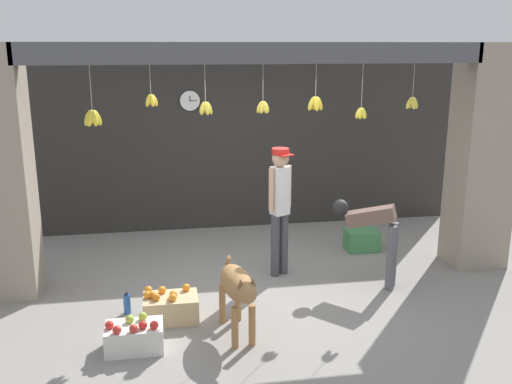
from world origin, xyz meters
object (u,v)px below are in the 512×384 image
fruit_crate_oranges (170,307)px  worker_stooping (375,231)px  dog (238,287)px  water_bottle (127,304)px  shopkeeper (280,202)px  produce_box_green (362,240)px  wall_clock (190,101)px  fruit_crate_apples (134,336)px

fruit_crate_oranges → worker_stooping: bearing=11.7°
dog → water_bottle: bearing=-128.0°
fruit_crate_oranges → water_bottle: size_ratio=2.37×
shopkeeper → produce_box_green: shopkeeper is taller
fruit_crate_oranges → water_bottle: (-0.47, 0.23, -0.03)m
fruit_crate_oranges → wall_clock: wall_clock is taller
shopkeeper → water_bottle: bearing=-3.9°
worker_stooping → fruit_crate_apples: bearing=141.2°
water_bottle → wall_clock: size_ratio=0.77×
dog → fruit_crate_oranges: dog is taller
worker_stooping → fruit_crate_apples: size_ratio=1.90×
water_bottle → wall_clock: 3.59m
worker_stooping → water_bottle: bearing=125.8°
dog → fruit_crate_oranges: bearing=-131.5°
worker_stooping → fruit_crate_apples: 3.10m
shopkeeper → fruit_crate_apples: shopkeeper is taller
dog → worker_stooping: (1.81, 0.98, 0.16)m
produce_box_green → wall_clock: 3.32m
dog → produce_box_green: bearing=129.5°
wall_clock → produce_box_green: bearing=-30.7°
worker_stooping → produce_box_green: (0.30, 1.20, -0.55)m
dog → shopkeeper: bearing=147.0°
fruit_crate_apples → produce_box_green: (3.14, 2.28, 0.01)m
fruit_crate_oranges → produce_box_green: fruit_crate_oranges is taller
worker_stooping → fruit_crate_apples: (-2.84, -1.09, -0.56)m
fruit_crate_oranges → water_bottle: fruit_crate_oranges is taller
shopkeeper → wall_clock: wall_clock is taller
produce_box_green → wall_clock: (-2.34, 1.39, 1.91)m
produce_box_green → wall_clock: size_ratio=1.43×
fruit_crate_apples → water_bottle: (-0.11, 0.80, -0.02)m
fruit_crate_oranges → fruit_crate_apples: bearing=-122.1°
shopkeeper → produce_box_green: bearing=179.8°
shopkeeper → worker_stooping: shopkeeper is taller
dog → fruit_crate_apples: (-1.03, -0.10, -0.40)m
dog → fruit_crate_oranges: size_ratio=1.80×
shopkeeper → fruit_crate_oranges: shopkeeper is taller
dog → wall_clock: bearing=177.2°
worker_stooping → dog: bearing=148.7°
dog → fruit_crate_apples: size_ratio=1.89×
dog → fruit_crate_oranges: 0.91m
worker_stooping → fruit_crate_oranges: 2.60m
wall_clock → fruit_crate_apples: bearing=-102.3°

